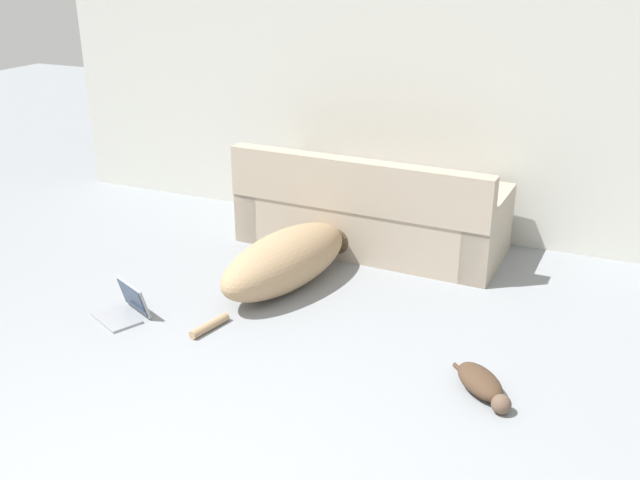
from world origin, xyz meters
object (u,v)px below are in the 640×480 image
Objects in this scene: cat at (482,384)px; couch at (370,216)px; dog at (293,257)px; laptop_open at (127,306)px.

couch is at bearing 173.34° from cat.
cat is (1.52, -0.83, -0.14)m from dog.
dog reaches higher than laptop_open.
laptop_open reaches higher than cat.
couch is 4.92× the size of cat.
couch is at bearing -5.12° from dog.
couch is at bearing 84.05° from laptop_open.
couch reaches higher than dog.
cat is 1.07× the size of laptop_open.
laptop_open is at bearing 61.37° from couch.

